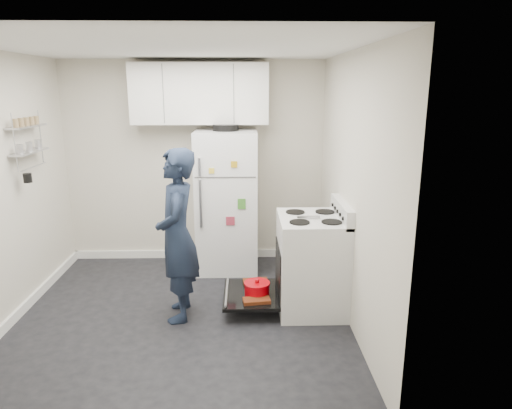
{
  "coord_description": "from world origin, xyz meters",
  "views": [
    {
      "loc": [
        0.61,
        -4.08,
        2.17
      ],
      "look_at": [
        0.73,
        0.28,
        1.05
      ],
      "focal_mm": 32.0,
      "sensor_mm": 36.0,
      "label": 1
    }
  ],
  "objects_px": {
    "open_oven_door": "(253,292)",
    "refrigerator": "(227,201)",
    "person": "(177,236)",
    "electric_range": "(310,264)"
  },
  "relations": [
    {
      "from": "open_oven_door",
      "to": "refrigerator",
      "type": "bearing_deg",
      "value": 104.74
    },
    {
      "from": "open_oven_door",
      "to": "person",
      "type": "xyz_separation_m",
      "value": [
        -0.72,
        -0.13,
        0.64
      ]
    },
    {
      "from": "electric_range",
      "to": "refrigerator",
      "type": "distance_m",
      "value": 1.45
    },
    {
      "from": "electric_range",
      "to": "open_oven_door",
      "type": "bearing_deg",
      "value": -178.25
    },
    {
      "from": "electric_range",
      "to": "person",
      "type": "height_order",
      "value": "person"
    },
    {
      "from": "open_oven_door",
      "to": "person",
      "type": "distance_m",
      "value": 0.97
    },
    {
      "from": "refrigerator",
      "to": "person",
      "type": "height_order",
      "value": "refrigerator"
    },
    {
      "from": "open_oven_door",
      "to": "refrigerator",
      "type": "distance_m",
      "value": 1.34
    },
    {
      "from": "electric_range",
      "to": "person",
      "type": "distance_m",
      "value": 1.34
    },
    {
      "from": "open_oven_door",
      "to": "refrigerator",
      "type": "xyz_separation_m",
      "value": [
        -0.29,
        1.12,
        0.67
      ]
    }
  ]
}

